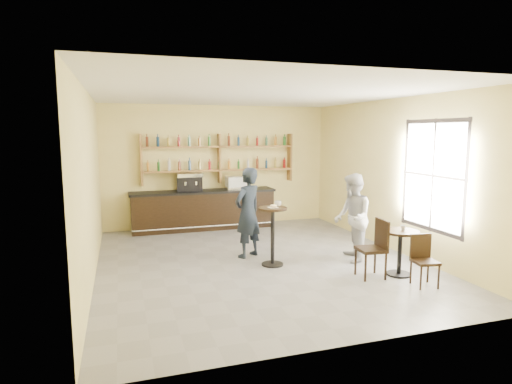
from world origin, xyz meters
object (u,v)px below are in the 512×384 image
object	(u,v)px
chair_south	(425,261)
patron_second	(352,218)
pastry_case	(237,183)
espresso_machine	(190,182)
cafe_table	(400,253)
pedestal_table	(273,236)
man_main	(248,213)
bar_counter	(204,210)
chair_west	(371,249)

from	to	relation	value
chair_south	patron_second	world-z (taller)	patron_second
pastry_case	espresso_machine	bearing A→B (deg)	-177.34
pastry_case	patron_second	bearing A→B (deg)	-67.30
cafe_table	chair_south	size ratio (longest dim) A/B	0.95
pedestal_table	man_main	distance (m)	0.81
bar_counter	chair_south	world-z (taller)	bar_counter
pastry_case	chair_west	xyz separation A→B (m)	(1.15, -4.62, -0.67)
pedestal_table	cafe_table	bearing A→B (deg)	-32.06
man_main	patron_second	world-z (taller)	man_main
man_main	cafe_table	bearing A→B (deg)	108.53
man_main	patron_second	size ratio (longest dim) A/B	1.05
bar_counter	patron_second	world-z (taller)	patron_second
pastry_case	patron_second	distance (m)	3.91
chair_west	man_main	bearing A→B (deg)	-132.87
espresso_machine	pedestal_table	world-z (taller)	espresso_machine
pedestal_table	chair_south	xyz separation A→B (m)	(1.98, -1.81, -0.13)
cafe_table	chair_south	bearing A→B (deg)	-85.24
man_main	chair_south	bearing A→B (deg)	101.28
cafe_table	patron_second	xyz separation A→B (m)	(-0.36, 1.02, 0.46)
cafe_table	patron_second	distance (m)	1.17
pedestal_table	chair_west	size ratio (longest dim) A/B	1.09
pedestal_table	chair_west	world-z (taller)	pedestal_table
pedestal_table	cafe_table	distance (m)	2.28
cafe_table	chair_south	world-z (taller)	chair_south
chair_west	chair_south	distance (m)	0.89
pedestal_table	man_main	bearing A→B (deg)	112.99
bar_counter	chair_south	size ratio (longest dim) A/B	4.43
bar_counter	espresso_machine	distance (m)	0.81
bar_counter	pastry_case	xyz separation A→B (m)	(0.89, 0.00, 0.67)
espresso_machine	man_main	xyz separation A→B (m)	(0.72, -2.79, -0.33)
pedestal_table	cafe_table	xyz separation A→B (m)	(1.93, -1.21, -0.15)
espresso_machine	chair_south	size ratio (longest dim) A/B	0.76
cafe_table	bar_counter	bearing A→B (deg)	119.01
man_main	chair_south	xyz separation A→B (m)	(2.27, -2.49, -0.48)
bar_counter	patron_second	size ratio (longest dim) A/B	2.17
bar_counter	pastry_case	size ratio (longest dim) A/B	6.77
pastry_case	cafe_table	size ratio (longest dim) A/B	0.69
chair_west	pastry_case	bearing A→B (deg)	-161.20
bar_counter	cafe_table	distance (m)	5.34
man_main	chair_west	distance (m)	2.51
pedestal_table	man_main	xyz separation A→B (m)	(-0.29, 0.68, 0.35)
chair_south	patron_second	bearing A→B (deg)	112.56
espresso_machine	man_main	distance (m)	2.90
bar_counter	cafe_table	size ratio (longest dim) A/B	4.64
pastry_case	chair_south	size ratio (longest dim) A/B	0.65
pastry_case	pedestal_table	world-z (taller)	pastry_case
cafe_table	chair_west	xyz separation A→B (m)	(-0.55, 0.05, 0.11)
espresso_machine	cafe_table	size ratio (longest dim) A/B	0.79
chair_west	patron_second	world-z (taller)	patron_second
espresso_machine	patron_second	distance (m)	4.49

